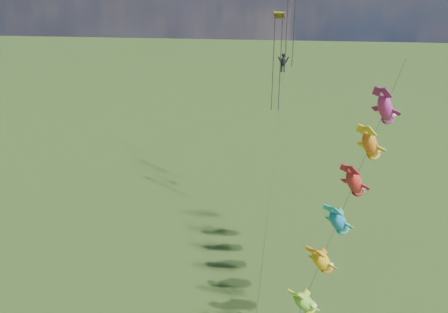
# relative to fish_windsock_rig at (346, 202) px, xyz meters

# --- Properties ---
(fish_windsock_rig) EXTENTS (9.12, 13.24, 18.65)m
(fish_windsock_rig) POSITION_rel_fish_windsock_rig_xyz_m (0.00, 0.00, 0.00)
(fish_windsock_rig) COLOR #4F3A28
(fish_windsock_rig) RESTS_ON ground
(parafoil_rig) EXTENTS (2.58, 17.48, 25.33)m
(parafoil_rig) POSITION_rel_fish_windsock_rig_xyz_m (-4.22, 13.18, 7.25)
(parafoil_rig) COLOR #4F3A28
(parafoil_rig) RESTS_ON ground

